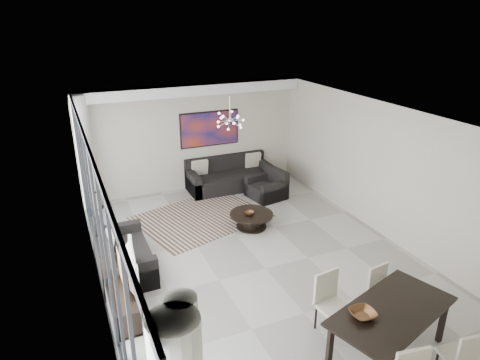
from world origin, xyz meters
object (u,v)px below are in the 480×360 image
sofa_main (230,178)px  television (127,269)px  coffee_table (251,219)px  tv_console (121,300)px  dining_table (392,315)px

sofa_main → television: television is taller
coffee_table → television: 3.61m
sofa_main → tv_console: size_ratio=1.64×
sofa_main → dining_table: 6.79m
tv_console → dining_table: size_ratio=0.68×
television → tv_console: bearing=104.8°
tv_console → coffee_table: bearing=29.6°
coffee_table → dining_table: (0.12, -4.36, 0.52)m
coffee_table → sofa_main: size_ratio=0.42×
sofa_main → dining_table: bearing=-92.7°
sofa_main → dining_table: sofa_main is taller
coffee_table → sofa_main: (0.44, 2.41, 0.09)m
coffee_table → dining_table: bearing=-88.4°
dining_table → television: bearing=141.5°
coffee_table → tv_console: bearing=-150.4°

